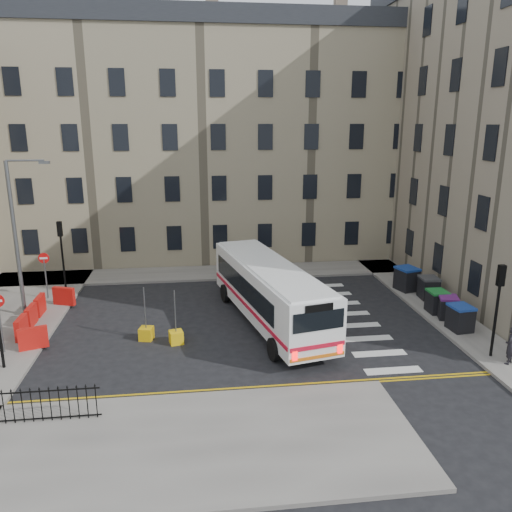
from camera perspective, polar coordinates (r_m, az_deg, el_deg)
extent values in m
plane|color=black|center=(26.16, 2.17, -7.33)|extent=(120.00, 120.00, 0.00)
cube|color=slate|center=(34.00, -10.23, -2.10)|extent=(36.00, 3.20, 0.15)
cube|color=slate|center=(32.28, 16.99, -3.46)|extent=(2.40, 26.00, 0.15)
cube|color=slate|center=(17.29, -16.98, -20.53)|extent=(20.00, 6.00, 0.15)
cube|color=gray|center=(39.53, -11.76, 11.90)|extent=(38.00, 10.50, 16.00)
cube|color=black|center=(40.04, -12.47, 24.27)|extent=(38.30, 10.80, 1.20)
cylinder|color=black|center=(23.71, 25.65, -6.75)|extent=(0.12, 0.12, 3.20)
cube|color=black|center=(23.09, 26.22, -2.01)|extent=(0.28, 0.22, 0.90)
cylinder|color=black|center=(32.47, -21.18, -0.64)|extent=(0.12, 0.12, 3.20)
cube|color=black|center=(32.01, -21.53, 2.90)|extent=(0.28, 0.22, 0.90)
cylinder|color=#595B5E|center=(28.01, -25.76, 1.57)|extent=(0.20, 0.20, 8.00)
cube|color=#595B5E|center=(27.46, -26.73, 9.85)|extent=(0.50, 0.22, 0.14)
cylinder|color=#595B5E|center=(30.85, -22.87, -2.37)|extent=(0.08, 0.08, 2.40)
cube|color=red|center=(30.46, -23.16, 0.32)|extent=(0.60, 0.04, 0.60)
cylinder|color=#595B5E|center=(24.57, -27.13, -7.20)|extent=(0.08, 0.08, 2.40)
cube|color=red|center=(26.02, -25.23, -7.42)|extent=(0.25, 1.25, 1.00)
cube|color=red|center=(27.35, -24.30, -6.24)|extent=(0.25, 1.25, 1.00)
cube|color=red|center=(28.70, -23.45, -5.17)|extent=(0.25, 1.25, 1.00)
cube|color=red|center=(29.64, -21.10, -4.30)|extent=(1.26, 0.66, 1.00)
cube|color=red|center=(24.61, -24.13, -8.57)|extent=(1.26, 0.66, 1.00)
cube|color=white|center=(25.19, 1.52, -3.90)|extent=(4.83, 11.45, 2.54)
cube|color=black|center=(25.19, -1.61, -3.42)|extent=(1.93, 8.75, 1.02)
cube|color=black|center=(26.03, 3.77, -2.83)|extent=(1.93, 8.75, 1.02)
cube|color=black|center=(30.19, -2.23, -0.19)|extent=(2.20, 0.53, 1.12)
cube|color=black|center=(20.22, 7.18, -7.37)|extent=(2.20, 0.53, 0.81)
cube|color=red|center=(25.00, -1.26, -5.54)|extent=(2.34, 10.73, 0.18)
cube|color=red|center=(25.86, 4.18, -4.86)|extent=(2.34, 10.73, 0.18)
cube|color=#FF0C0C|center=(20.38, 4.46, -11.34)|extent=(0.23, 0.10, 0.41)
cube|color=#FF0C0C|center=(21.20, 9.58, -10.42)|extent=(0.23, 0.10, 0.41)
cylinder|color=black|center=(28.61, -3.55, -4.26)|extent=(0.49, 1.05, 1.02)
cylinder|color=black|center=(29.36, 1.23, -3.73)|extent=(0.49, 1.05, 1.02)
cylinder|color=black|center=(21.83, 2.06, -10.61)|extent=(0.49, 1.05, 1.02)
cylinder|color=black|center=(22.79, 8.10, -9.60)|extent=(0.49, 1.05, 1.02)
cube|color=black|center=(26.33, 22.30, -6.67)|extent=(1.04, 1.17, 1.13)
cube|color=navy|center=(26.12, 22.43, -5.39)|extent=(1.09, 1.23, 0.12)
cube|color=black|center=(27.66, 21.04, -5.60)|extent=(1.14, 1.23, 1.06)
cube|color=#611C6C|center=(27.46, 21.15, -4.45)|extent=(1.20, 1.29, 0.11)
cube|color=black|center=(28.29, 19.96, -5.01)|extent=(0.90, 1.05, 1.09)
cube|color=#1A772F|center=(28.10, 20.07, -3.86)|extent=(0.95, 1.09, 0.11)
cube|color=black|center=(30.31, 19.11, -3.55)|extent=(1.00, 1.14, 1.14)
cube|color=#353537|center=(30.13, 19.21, -2.41)|extent=(1.06, 1.20, 0.12)
cube|color=black|center=(31.39, 16.84, -2.61)|extent=(1.32, 1.44, 1.27)
cube|color=navy|center=(31.20, 16.93, -1.38)|extent=(1.39, 1.51, 0.13)
imported|color=black|center=(23.60, 27.08, -9.09)|extent=(0.70, 0.70, 1.63)
cube|color=#E1AA0C|center=(24.39, -12.42, -8.65)|extent=(0.72, 0.72, 0.60)
cube|color=yellow|center=(23.74, -9.11, -9.16)|extent=(0.72, 0.72, 0.60)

